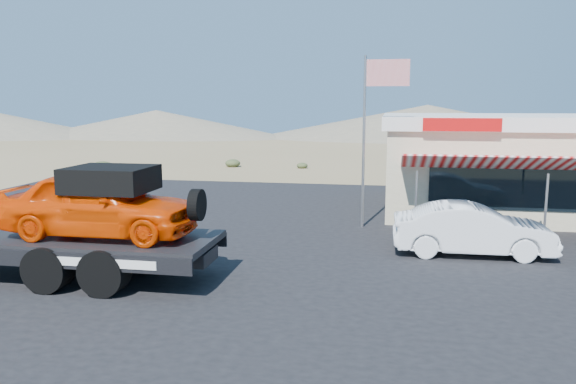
# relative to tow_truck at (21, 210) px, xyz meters

# --- Properties ---
(ground) EXTENTS (120.00, 120.00, 0.00)m
(ground) POSITION_rel_tow_truck_xyz_m (3.58, 2.71, -1.70)
(ground) COLOR olive
(ground) RESTS_ON ground
(asphalt_lot) EXTENTS (32.00, 24.00, 0.02)m
(asphalt_lot) POSITION_rel_tow_truck_xyz_m (5.58, 5.71, -1.69)
(asphalt_lot) COLOR black
(asphalt_lot) RESTS_ON ground
(tow_truck) EXTENTS (9.43, 2.80, 3.15)m
(tow_truck) POSITION_rel_tow_truck_xyz_m (0.00, 0.00, 0.00)
(tow_truck) COLOR black
(tow_truck) RESTS_ON asphalt_lot
(white_sedan) EXTENTS (4.56, 1.69, 1.49)m
(white_sedan) POSITION_rel_tow_truck_xyz_m (11.63, 4.08, -0.93)
(white_sedan) COLOR white
(white_sedan) RESTS_ON asphalt_lot
(jerky_store) EXTENTS (10.40, 9.97, 3.90)m
(jerky_store) POSITION_rel_tow_truck_xyz_m (14.08, 11.68, 0.29)
(jerky_store) COLOR #BFB490
(jerky_store) RESTS_ON asphalt_lot
(flagpole) EXTENTS (1.55, 0.10, 6.00)m
(flagpole) POSITION_rel_tow_truck_xyz_m (8.51, 7.21, 2.07)
(flagpole) COLOR #99999E
(flagpole) RESTS_ON asphalt_lot
(distant_hills) EXTENTS (126.00, 48.00, 4.20)m
(distant_hills) POSITION_rel_tow_truck_xyz_m (-6.19, 57.85, 0.19)
(distant_hills) COLOR #726B59
(distant_hills) RESTS_ON ground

